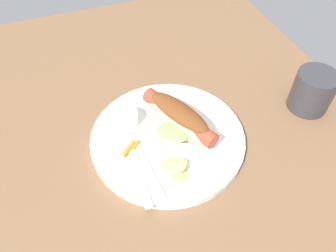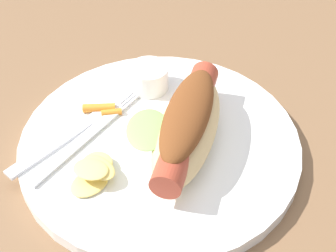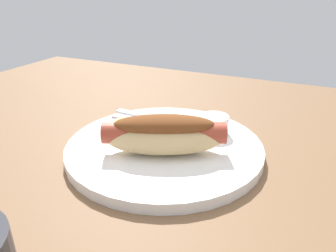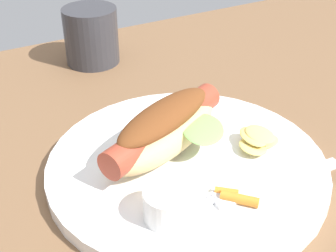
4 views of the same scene
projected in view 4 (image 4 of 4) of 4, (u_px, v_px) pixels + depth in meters
ground_plane at (227, 178)px, 51.16cm from camera, size 120.00×90.00×1.80cm
plate at (187, 166)px, 50.21cm from camera, size 30.02×30.02×1.60cm
hot_dog at (165, 128)px, 49.69cm from camera, size 17.72×12.30×5.75cm
sauce_ramekin at (169, 205)px, 41.76cm from camera, size 4.65×4.65×2.98cm
fork at (258, 177)px, 47.09cm from camera, size 17.17×2.49×0.40cm
knife at (280, 182)px, 46.41cm from camera, size 15.00×2.13×0.36cm
chips_pile at (257, 139)px, 51.48cm from camera, size 5.98×4.92×1.96cm
carrot_garnish at (236, 197)px, 44.16cm from camera, size 3.17×4.26×0.97cm
drinking_cup at (91, 36)px, 72.07cm from camera, size 8.34×8.34×8.72cm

